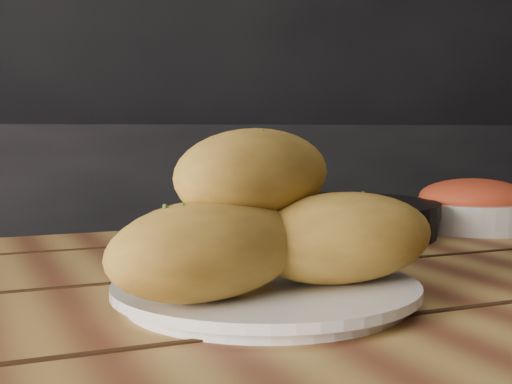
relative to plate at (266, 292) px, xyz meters
name	(u,v)px	position (x,y,z in m)	size (l,w,h in m)	color
counter	(34,340)	(-0.09, 1.01, -0.31)	(2.80, 0.60, 0.90)	black
plate	(266,292)	(0.00, 0.00, 0.00)	(0.25, 0.25, 0.02)	white
bread_rolls	(261,222)	(-0.01, 0.00, 0.06)	(0.30, 0.25, 0.12)	#BD8E34
skillet	(331,217)	(0.24, 0.31, 0.01)	(0.42, 0.29, 0.05)	black
bowl	(474,206)	(0.45, 0.28, 0.02)	(0.18, 0.18, 0.07)	white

